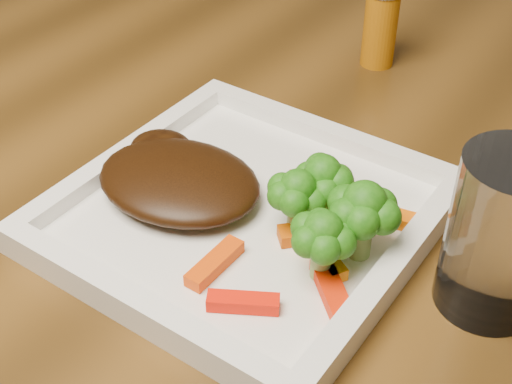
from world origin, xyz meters
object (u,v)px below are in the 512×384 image
Objects in this scene: steak at (179,181)px; drinking_glass at (501,236)px; plate at (246,218)px; spice_shaker at (381,24)px; dining_table at (260,345)px.

steak is 0.25m from drinking_glass.
drinking_glass is at bearing 10.25° from steak.
plate is 2.93× the size of spice_shaker.
plate is 0.20m from drinking_glass.
dining_table is 5.93× the size of plate.
steak is 1.49× the size of spice_shaker.
spice_shaker is (0.06, 0.14, 0.42)m from dining_table.
plate is at bearing -82.69° from spice_shaker.
drinking_glass reaches higher than steak.
drinking_glass is at bearing 9.36° from plate.
plate is 1.97× the size of steak.
spice_shaker reaches higher than steak.
dining_table is 0.53m from drinking_glass.
dining_table is at bearing 120.86° from plate.
plate is (0.10, -0.16, 0.38)m from dining_table.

